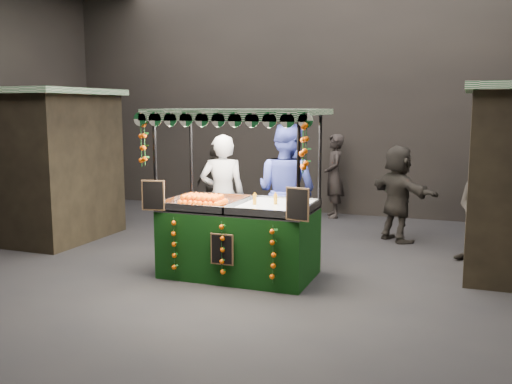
% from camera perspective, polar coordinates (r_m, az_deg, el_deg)
% --- Properties ---
extents(ground, '(12.00, 12.00, 0.00)m').
position_cam_1_polar(ground, '(7.92, -2.54, -8.29)').
color(ground, black).
rests_on(ground, ground).
extents(market_hall, '(12.10, 10.10, 5.05)m').
position_cam_1_polar(market_hall, '(7.66, -2.72, 16.73)').
color(market_hall, black).
rests_on(market_hall, ground).
extents(neighbour_stall_left, '(3.00, 2.20, 2.60)m').
position_cam_1_polar(neighbour_stall_left, '(10.90, -22.23, 2.73)').
color(neighbour_stall_left, black).
rests_on(neighbour_stall_left, ground).
extents(juice_stall, '(2.34, 1.37, 2.26)m').
position_cam_1_polar(juice_stall, '(7.69, -1.72, -3.39)').
color(juice_stall, black).
rests_on(juice_stall, ground).
extents(vendor_grey, '(0.81, 0.69, 1.88)m').
position_cam_1_polar(vendor_grey, '(8.72, -3.38, -0.39)').
color(vendor_grey, gray).
rests_on(vendor_grey, ground).
extents(vendor_blue, '(1.19, 1.04, 2.06)m').
position_cam_1_polar(vendor_blue, '(8.50, 3.08, 0.01)').
color(vendor_blue, navy).
rests_on(vendor_blue, ground).
extents(shopper_0, '(0.73, 0.53, 1.88)m').
position_cam_1_polar(shopper_0, '(11.53, -14.91, 1.52)').
color(shopper_0, '#272320').
rests_on(shopper_0, ground).
extents(shopper_1, '(0.94, 0.82, 1.64)m').
position_cam_1_polar(shopper_1, '(8.90, 21.90, -1.62)').
color(shopper_1, black).
rests_on(shopper_1, ground).
extents(shopper_2, '(0.96, 0.52, 1.56)m').
position_cam_1_polar(shopper_2, '(11.17, -3.97, 0.74)').
color(shopper_2, black).
rests_on(shopper_2, ground).
extents(shopper_3, '(1.29, 1.41, 1.91)m').
position_cam_1_polar(shopper_3, '(11.38, 24.31, 1.03)').
color(shopper_3, '#292322').
rests_on(shopper_3, ground).
extents(shopper_4, '(0.85, 0.57, 1.71)m').
position_cam_1_polar(shopper_4, '(12.03, -15.20, 1.39)').
color(shopper_4, black).
rests_on(shopper_4, ground).
extents(shopper_5, '(1.45, 1.41, 1.65)m').
position_cam_1_polar(shopper_5, '(9.99, 14.05, -0.15)').
color(shopper_5, '#2A2622').
rests_on(shopper_5, ground).
extents(shopper_6, '(0.62, 0.74, 1.74)m').
position_cam_1_polar(shopper_6, '(11.93, 7.84, 1.61)').
color(shopper_6, black).
rests_on(shopper_6, ground).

